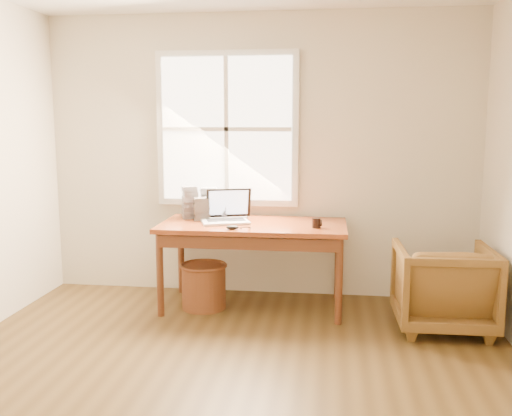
{
  "coord_description": "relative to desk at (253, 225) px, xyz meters",
  "views": [
    {
      "loc": [
        0.65,
        -3.01,
        1.64
      ],
      "look_at": [
        0.04,
        1.65,
        0.91
      ],
      "focal_mm": 40.0,
      "sensor_mm": 36.0,
      "label": 1
    }
  ],
  "objects": [
    {
      "name": "wicker_stool",
      "position": [
        -0.42,
        -0.09,
        -0.54
      ],
      "size": [
        0.47,
        0.47,
        0.38
      ],
      "primitive_type": "cylinder",
      "rotation": [
        0.0,
        0.0,
        0.28
      ],
      "color": "brown",
      "rests_on": "room_shell"
    },
    {
      "name": "coffee_mug",
      "position": [
        0.55,
        -0.14,
        0.06
      ],
      "size": [
        0.09,
        0.09,
        0.08
      ],
      "primitive_type": "cylinder",
      "rotation": [
        0.0,
        0.0,
        -0.3
      ],
      "color": "black",
      "rests_on": "desk"
    },
    {
      "name": "mouse",
      "position": [
        -0.13,
        -0.3,
        0.04
      ],
      "size": [
        0.11,
        0.08,
        0.03
      ],
      "primitive_type": "ellipsoid",
      "rotation": [
        0.0,
        0.0,
        0.16
      ],
      "color": "black",
      "rests_on": "desk"
    },
    {
      "name": "desk",
      "position": [
        0.0,
        0.0,
        0.0
      ],
      "size": [
        1.6,
        0.8,
        0.04
      ],
      "primitive_type": "cube",
      "color": "brown",
      "rests_on": "room_shell"
    },
    {
      "name": "cd_stack_c",
      "position": [
        -0.61,
        0.18,
        0.17
      ],
      "size": [
        0.17,
        0.16,
        0.29
      ],
      "primitive_type": "cube",
      "rotation": [
        0.0,
        0.0,
        0.43
      ],
      "color": "#9394A0",
      "rests_on": "desk"
    },
    {
      "name": "laptop",
      "position": [
        -0.24,
        -0.02,
        0.16
      ],
      "size": [
        0.5,
        0.51,
        0.29
      ],
      "primitive_type": null,
      "rotation": [
        0.0,
        0.0,
        0.34
      ],
      "color": "silver",
      "rests_on": "desk"
    },
    {
      "name": "cd_stack_a",
      "position": [
        -0.45,
        0.28,
        0.16
      ],
      "size": [
        0.16,
        0.14,
        0.27
      ],
      "primitive_type": "cube",
      "rotation": [
        0.0,
        0.0,
        0.15
      ],
      "color": "silver",
      "rests_on": "desk"
    },
    {
      "name": "cd_stack_b",
      "position": [
        -0.48,
        0.09,
        0.12
      ],
      "size": [
        0.16,
        0.15,
        0.2
      ],
      "primitive_type": "cube",
      "rotation": [
        0.0,
        0.0,
        0.31
      ],
      "color": "#28272D",
      "rests_on": "desk"
    },
    {
      "name": "room_shell",
      "position": [
        -0.02,
        -1.64,
        0.59
      ],
      "size": [
        4.04,
        4.54,
        2.64
      ],
      "color": "#4F3A1B",
      "rests_on": "ground"
    },
    {
      "name": "cd_stack_d",
      "position": [
        -0.31,
        0.22,
        0.1
      ],
      "size": [
        0.16,
        0.15,
        0.17
      ],
      "primitive_type": "cube",
      "rotation": [
        0.0,
        0.0,
        -0.33
      ],
      "color": "silver",
      "rests_on": "desk"
    },
    {
      "name": "armchair",
      "position": [
        1.55,
        -0.33,
        -0.39
      ],
      "size": [
        0.74,
        0.76,
        0.68
      ],
      "primitive_type": "imported",
      "rotation": [
        0.0,
        0.0,
        3.16
      ],
      "color": "brown",
      "rests_on": "room_shell"
    }
  ]
}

